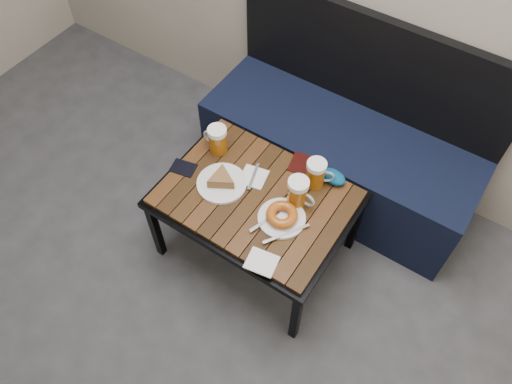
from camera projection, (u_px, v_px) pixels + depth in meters
The scene contains 12 objects.
bench at pixel (340, 151), 2.59m from camera, with size 1.40×0.50×0.95m.
cafe_table at pixel (256, 201), 2.22m from camera, with size 0.84×0.62×0.47m.
beer_mug_left at pixel (217, 139), 2.27m from camera, with size 0.13×0.09×0.14m.
beer_mug_centre at pixel (316, 173), 2.16m from camera, with size 0.13×0.11×0.14m.
beer_mug_right at pixel (298, 192), 2.10m from camera, with size 0.13×0.09×0.15m.
plate_pie at pixel (222, 181), 2.19m from camera, with size 0.22×0.22×0.06m.
plate_bagel at pixel (282, 216), 2.09m from camera, with size 0.22×0.25×0.06m.
napkin_left at pixel (254, 177), 2.23m from camera, with size 0.13×0.15×0.01m.
napkin_right at pixel (262, 262), 1.99m from camera, with size 0.14×0.12×0.01m.
passport_navy at pixel (183, 168), 2.27m from camera, with size 0.08×0.11×0.01m, color black.
passport_burgundy at pixel (300, 163), 2.28m from camera, with size 0.09×0.12×0.01m, color black.
knit_pouch at pixel (333, 177), 2.21m from camera, with size 0.12×0.08×0.05m, color navy.
Camera 1 is at (0.83, 0.13, 2.26)m, focal length 35.00 mm.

